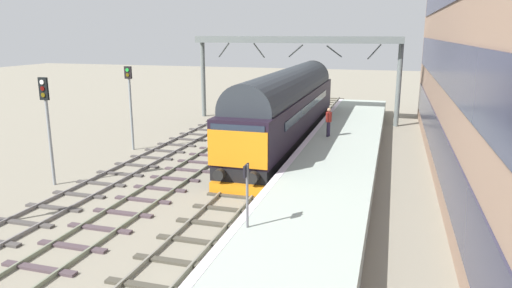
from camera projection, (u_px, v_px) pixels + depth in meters
name	position (u px, v px, depth m)	size (l,w,h in m)	color
ground_plane	(251.00, 181.00, 21.83)	(140.00, 140.00, 0.00)	gray
track_main	(251.00, 180.00, 21.82)	(2.50, 60.00, 0.15)	gray
track_adjacent_west	(182.00, 174.00, 22.79)	(2.50, 60.00, 0.15)	gray
track_adjacent_far_west	(128.00, 169.00, 23.59)	(2.50, 60.00, 0.15)	slate
station_platform	(328.00, 178.00, 20.73)	(4.00, 44.00, 1.01)	#A8B7AA
diesel_locomotive	(288.00, 105.00, 28.43)	(2.74, 19.67, 4.68)	black
signal_post_mid	(47.00, 118.00, 20.64)	(0.44, 0.22, 4.91)	gray
signal_post_far	(130.00, 99.00, 27.06)	(0.44, 0.22, 4.92)	gray
platform_number_sign	(247.00, 186.00, 13.94)	(0.10, 0.44, 1.98)	slate
waiting_passenger	(329.00, 119.00, 26.47)	(0.42, 0.49, 1.64)	#302842
overhead_footbridge	(296.00, 44.00, 35.43)	(15.79, 2.00, 6.53)	slate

